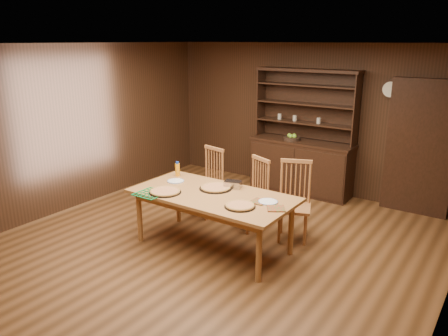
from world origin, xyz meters
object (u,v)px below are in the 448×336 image
Objects in this scene: chair_left at (210,179)px; chair_center at (255,191)px; dining_table at (213,199)px; juice_bottle at (178,169)px; china_hutch at (301,160)px; chair_right at (294,197)px.

chair_left reaches higher than chair_center.
chair_left reaches higher than dining_table.
china_hutch is at bearing 69.98° from juice_bottle.
juice_bottle is at bearing -126.76° from chair_center.
chair_center reaches higher than dining_table.
dining_table is 0.89m from chair_center.
china_hutch is 2.04× the size of chair_left.
dining_table is (0.00, -2.69, 0.08)m from china_hutch.
chair_center is 1.16m from juice_bottle.
chair_right is at bearing 19.52° from juice_bottle.
chair_right is at bearing 25.87° from chair_center.
juice_bottle is at bearing -110.02° from china_hutch.
chair_right is (0.73, -1.80, -0.02)m from china_hutch.
dining_table is 1.94× the size of chair_right.
chair_left is 1.45m from chair_right.
juice_bottle is (-0.86, 0.33, 0.17)m from dining_table.
china_hutch is 10.17× the size of juice_bottle.
chair_left is at bearing 128.32° from dining_table.
juice_bottle is (-0.86, -2.36, 0.25)m from china_hutch.
chair_right is (0.61, 0.02, 0.03)m from chair_center.
chair_right reaches higher than dining_table.
dining_table is 0.94m from juice_bottle.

